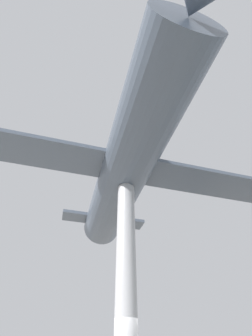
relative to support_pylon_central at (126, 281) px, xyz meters
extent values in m
cylinder|color=#B7B7BC|center=(0.00, 0.00, 0.00)|extent=(0.63, 0.63, 6.85)
cylinder|color=#4C5666|center=(0.00, 0.00, 4.48)|extent=(5.42, 11.63, 2.11)
cube|color=#4C5666|center=(0.00, 0.00, 4.48)|extent=(14.86, 6.05, 0.18)
cube|color=#4C5666|center=(-1.50, -4.84, 4.64)|extent=(4.89, 2.38, 0.18)
cube|color=#4C5666|center=(-1.50, -4.84, 5.89)|extent=(0.50, 1.10, 2.40)
camera|label=1|loc=(3.87, 6.09, -1.86)|focal=24.00mm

